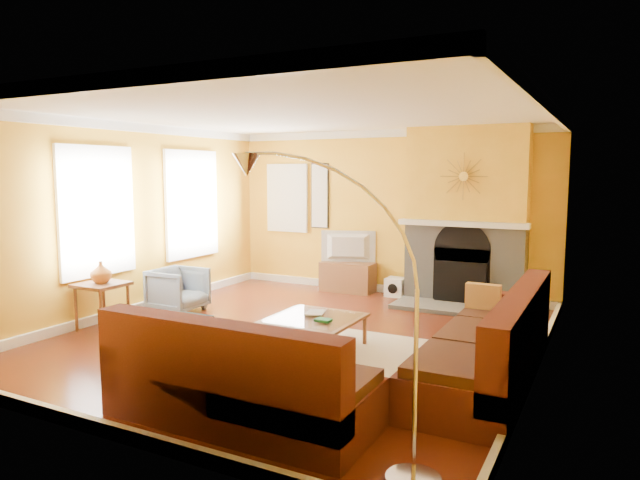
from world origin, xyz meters
The scene contains 27 objects.
floor centered at (0.00, 0.00, -0.01)m, with size 5.50×6.00×0.02m, color maroon.
ceiling centered at (0.00, 0.00, 2.71)m, with size 5.50×6.00×0.02m, color white.
wall_back centered at (0.00, 3.01, 1.35)m, with size 5.50×0.02×2.70m, color gold.
wall_front centered at (0.00, -3.01, 1.35)m, with size 5.50×0.02×2.70m, color gold.
wall_left centered at (-2.76, 0.00, 1.35)m, with size 0.02×6.00×2.70m, color gold.
wall_right centered at (2.76, 0.00, 1.35)m, with size 0.02×6.00×2.70m, color gold.
baseboard centered at (0.00, 0.00, 0.06)m, with size 5.50×6.00×0.12m, color white, non-canonical shape.
crown_molding centered at (0.00, 0.00, 2.64)m, with size 5.50×6.00×0.12m, color white, non-canonical shape.
window_left_near centered at (-2.72, 1.30, 1.50)m, with size 0.06×1.22×1.72m, color white.
window_left_far centered at (-2.72, -0.60, 1.50)m, with size 0.06×1.22×1.72m, color white.
window_back centered at (-1.90, 2.96, 1.55)m, with size 0.82×0.06×1.22m, color white.
wall_art centered at (-1.25, 2.97, 1.60)m, with size 0.34×0.04×1.14m, color white.
fireplace centered at (1.35, 2.80, 1.35)m, with size 1.80×0.40×2.70m, color gray, non-canonical shape.
mantel centered at (1.35, 2.56, 1.25)m, with size 1.92×0.22×0.08m, color white.
hearth centered at (1.35, 2.25, 0.03)m, with size 1.80×0.70×0.06m, color gray.
sunburst centered at (1.35, 2.57, 1.95)m, with size 0.70×0.04×0.70m, color olive, non-canonical shape.
rug centered at (0.35, -0.30, 0.01)m, with size 2.40×1.80×0.02m, color beige.
sectional_sofa centered at (1.20, -0.85, 0.45)m, with size 3.10×3.70×0.90m, color #54221B, non-canonical shape.
coffee_table centered at (0.40, -0.35, 0.19)m, with size 0.98×0.98×0.39m, color white, non-canonical shape.
media_console centered at (-0.60, 2.75, 0.25)m, with size 0.91×0.41×0.50m, color brown.
tv centered at (-0.60, 2.75, 0.76)m, with size 0.92×0.12×0.53m, color black.
subwoofer centered at (0.25, 2.78, 0.15)m, with size 0.30×0.30×0.30m, color white.
armchair centered at (-2.20, 0.35, 0.32)m, with size 0.68×0.70×0.64m, color gray.
side_table centered at (-2.40, -0.85, 0.31)m, with size 0.55×0.55×0.61m, color brown, non-canonical shape.
vase centered at (-2.40, -0.85, 0.75)m, with size 0.26×0.26×0.28m, color orange.
book centered at (0.25, -0.25, 0.40)m, with size 0.20×0.28×0.03m, color white.
arc_lamp centered at (1.72, -2.55, 1.07)m, with size 1.36×0.36×2.14m, color silver, non-canonical shape.
Camera 1 is at (3.36, -5.90, 2.01)m, focal length 32.00 mm.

